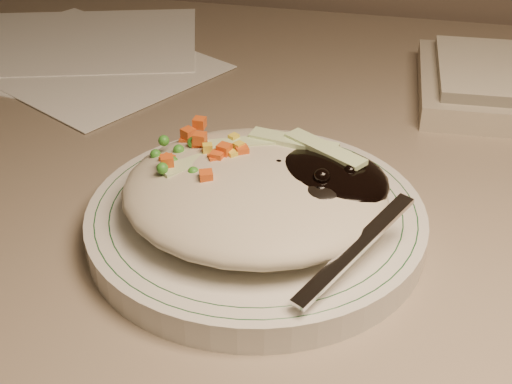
# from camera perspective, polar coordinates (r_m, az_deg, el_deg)

# --- Properties ---
(desk) EXTENTS (1.40, 0.70, 0.74)m
(desk) POSITION_cam_1_polar(r_m,az_deg,el_deg) (0.78, 8.08, -8.97)
(desk) COLOR #7D6E5B
(desk) RESTS_ON ground
(plate) EXTENTS (0.25, 0.25, 0.02)m
(plate) POSITION_cam_1_polar(r_m,az_deg,el_deg) (0.53, -0.00, -2.35)
(plate) COLOR silver
(plate) RESTS_ON desk
(plate_rim) EXTENTS (0.24, 0.24, 0.00)m
(plate_rim) POSITION_cam_1_polar(r_m,az_deg,el_deg) (0.53, 0.00, -1.46)
(plate_rim) COLOR #144723
(plate_rim) RESTS_ON plate
(meal) EXTENTS (0.21, 0.19, 0.05)m
(meal) POSITION_cam_1_polar(r_m,az_deg,el_deg) (0.51, 0.45, 0.42)
(meal) COLOR #B2A990
(meal) RESTS_ON plate
(papers) EXTENTS (0.42, 0.36, 0.00)m
(papers) POSITION_cam_1_polar(r_m,az_deg,el_deg) (0.89, -15.71, 10.83)
(papers) COLOR white
(papers) RESTS_ON desk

